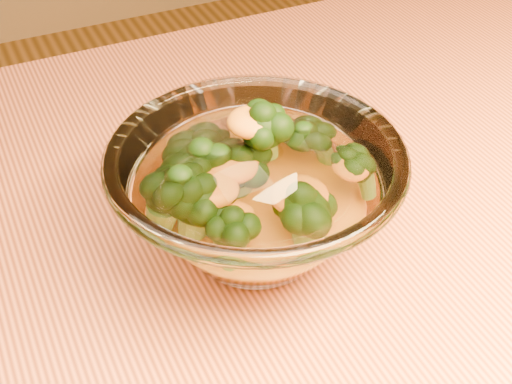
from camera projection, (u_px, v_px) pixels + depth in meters
glass_bowl at (256, 197)px, 0.52m from camera, size 0.21×0.21×0.09m
cheese_sauce at (256, 218)px, 0.53m from camera, size 0.11×0.11×0.03m
broccoli_heap at (243, 179)px, 0.51m from camera, size 0.16×0.14×0.09m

